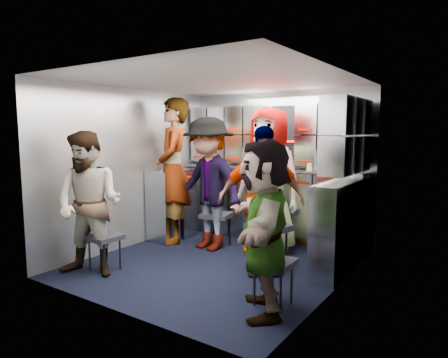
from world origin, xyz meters
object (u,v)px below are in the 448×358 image
Objects in this scene: jump_seat_center at (275,215)px; attendant_arc_a at (89,204)px; jump_seat_mid_left at (216,217)px; attendant_arc_c at (269,181)px; jump_seat_mid_right at (269,229)px; jump_seat_near_right at (273,265)px; attendant_arc_e at (264,227)px; attendant_standing at (173,171)px; attendant_arc_d at (261,200)px; attendant_arc_b at (208,184)px; jump_seat_near_left at (104,239)px.

attendant_arc_a is (-1.17, -2.01, 0.33)m from jump_seat_center.
jump_seat_mid_left is 0.24× the size of attendant_arc_c.
jump_seat_mid_right is 0.79m from attendant_arc_c.
jump_seat_near_right is 0.28× the size of attendant_arc_e.
jump_seat_mid_left is 0.22× the size of attendant_standing.
attendant_arc_e is (2.10, -1.25, -0.26)m from attendant_standing.
attendant_standing reaches higher than attendant_arc_c.
jump_seat_near_right is 0.42m from attendant_arc_e.
attendant_arc_d reaches higher than attendant_arc_a.
attendant_standing is at bearing -172.47° from attendant_arc_b.
attendant_standing reaches higher than attendant_arc_d.
jump_seat_near_left is at bearing -119.18° from attendant_arc_e.
jump_seat_mid_right is 1.72m from attendant_standing.
attendant_arc_b reaches higher than jump_seat_near_left.
jump_seat_center is 0.34× the size of attendant_arc_e.
jump_seat_near_right is 1.90m from attendant_arc_b.
attendant_arc_b is at bearing 167.64° from jump_seat_mid_right.
attendant_arc_d is (1.61, -0.41, -0.20)m from attendant_standing.
attendant_arc_a is at bearing -113.96° from attendant_arc_e.
jump_seat_mid_left is at bearing 54.48° from attendant_arc_a.
attendant_arc_b is (0.61, -0.01, -0.14)m from attendant_standing.
jump_seat_mid_right is 0.35× the size of attendant_arc_e.
attendant_arc_a is at bearing -120.30° from jump_seat_center.
attendant_arc_e is at bearing -64.42° from jump_seat_mid_right.
attendant_standing reaches higher than jump_seat_near_right.
jump_seat_mid_right is 1.17m from attendant_arc_e.
jump_seat_near_right is (0.79, -1.57, -0.08)m from jump_seat_center.
attendant_standing reaches higher than jump_seat_mid_left.
attendant_standing is at bearing 129.15° from attendant_arc_d.
attendant_arc_d reaches higher than attendant_arc_e.
jump_seat_center is 1.76m from jump_seat_near_right.
jump_seat_center is at bearing 71.56° from attendant_arc_d.
jump_seat_near_left is 0.89× the size of jump_seat_mid_left.
jump_seat_center reaches higher than jump_seat_near_right.
jump_seat_mid_right is at bearing 120.16° from jump_seat_near_right.
attendant_arc_e reaches higher than jump_seat_mid_left.
attendant_standing is 1.25× the size of attendant_arc_d.
jump_seat_mid_left is 0.89× the size of jump_seat_center.
jump_seat_center is 0.51m from attendant_arc_c.
jump_seat_near_left is at bearing -100.98° from attendant_arc_b.
attendant_arc_a is at bearing -90.00° from jump_seat_near_left.
attendant_arc_b is at bearing -151.29° from attendant_arc_c.
attendant_standing reaches higher than attendant_arc_e.
attendant_standing is 1.53m from attendant_arc_a.
attendant_arc_b reaches higher than attendant_arc_a.
jump_seat_mid_right is (1.47, 1.09, 0.09)m from jump_seat_near_left.
attendant_arc_c is (1.17, 1.65, 0.56)m from jump_seat_near_left.
attendant_standing is (-0.61, -0.17, 0.60)m from jump_seat_mid_left.
jump_seat_near_left is 1.79m from attendant_arc_d.
jump_seat_near_left is 1.57m from jump_seat_mid_left.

